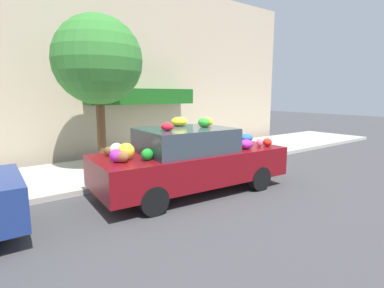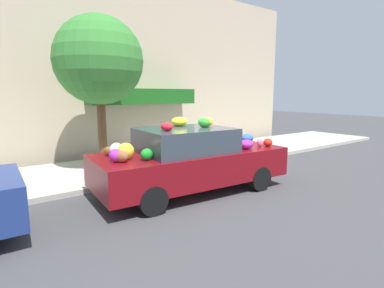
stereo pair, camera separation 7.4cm
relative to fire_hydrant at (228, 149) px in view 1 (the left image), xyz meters
The scene contains 6 objects.
ground_plane 3.09m from the fire_hydrant, 151.48° to the right, with size 60.00×60.00×0.00m, color #424244.
sidewalk_curb 2.99m from the fire_hydrant, 155.18° to the left, with size 24.00×3.20×0.13m.
building_facade 5.10m from the fire_hydrant, 127.19° to the left, with size 18.00×1.20×6.41m.
street_tree 4.77m from the fire_hydrant, 162.27° to the left, with size 2.40×2.40×4.23m.
fire_hydrant is the anchor object (origin of this frame).
art_car 3.17m from the fire_hydrant, 149.53° to the right, with size 4.56×2.06×1.72m.
Camera 1 is at (-4.06, -5.55, 2.24)m, focal length 28.00 mm.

